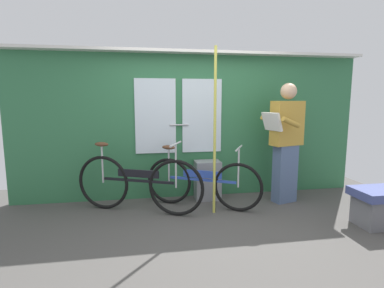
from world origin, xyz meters
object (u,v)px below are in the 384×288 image
at_px(handrail_pole, 215,132).
at_px(bench_seat_corner, 383,206).
at_px(trash_bin_by_wall, 207,180).
at_px(passenger_reading_newspaper, 286,140).
at_px(bicycle_leaning_behind, 202,182).
at_px(bicycle_near_door, 138,183).

xyz_separation_m(handrail_pole, bench_seat_corner, (1.89, -0.74, -0.84)).
bearing_deg(handrail_pole, trash_bin_by_wall, 86.26).
xyz_separation_m(passenger_reading_newspaper, bench_seat_corner, (0.77, -1.00, -0.67)).
height_order(bicycle_leaning_behind, bench_seat_corner, bicycle_leaning_behind).
bearing_deg(bicycle_near_door, handrail_pole, 12.46).
relative_size(bicycle_leaning_behind, passenger_reading_newspaper, 0.86).
xyz_separation_m(bicycle_leaning_behind, passenger_reading_newspaper, (1.24, 0.03, 0.55)).
bearing_deg(passenger_reading_newspaper, bench_seat_corner, 111.27).
bearing_deg(handrail_pole, bicycle_leaning_behind, 117.25).
bearing_deg(passenger_reading_newspaper, bicycle_leaning_behind, -15.04).
bearing_deg(bicycle_leaning_behind, handrail_pole, -34.69).
distance_m(bicycle_leaning_behind, bench_seat_corner, 2.23).
xyz_separation_m(trash_bin_by_wall, bench_seat_corner, (1.85, -1.31, -0.05)).
height_order(bicycle_leaning_behind, handrail_pole, handrail_pole).
distance_m(bicycle_near_door, passenger_reading_newspaper, 2.18).
relative_size(passenger_reading_newspaper, handrail_pole, 0.80).
height_order(bicycle_near_door, passenger_reading_newspaper, passenger_reading_newspaper).
relative_size(bicycle_near_door, trash_bin_by_wall, 2.82).
height_order(bicycle_near_door, bicycle_leaning_behind, bicycle_near_door).
bearing_deg(bicycle_leaning_behind, bicycle_near_door, -149.41).
bearing_deg(handrail_pole, bench_seat_corner, -21.41).
xyz_separation_m(bicycle_near_door, bicycle_leaning_behind, (0.87, 0.04, -0.04)).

